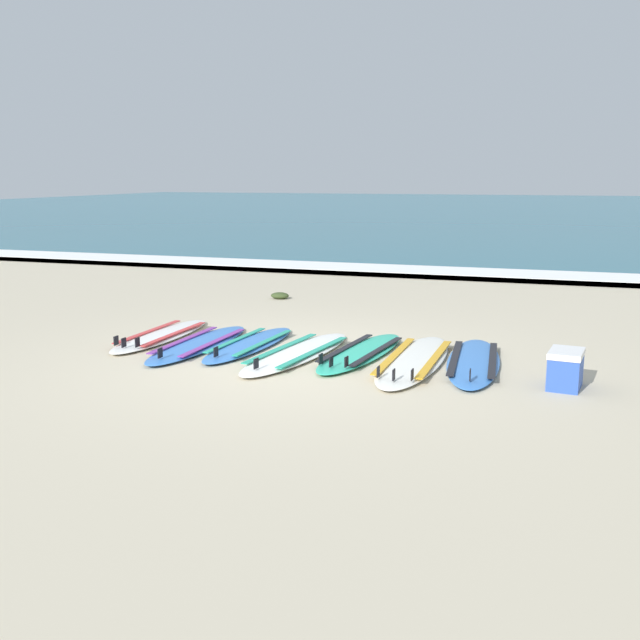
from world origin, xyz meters
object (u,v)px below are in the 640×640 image
cooler_box (565,369)px  surfboard_4 (361,352)px  surfboard_5 (414,360)px  surfboard_6 (473,362)px  surfboard_2 (250,344)px  surfboard_3 (297,353)px  surfboard_1 (199,344)px  surfboard_0 (161,335)px

cooler_box → surfboard_4: bearing=163.8°
surfboard_5 → surfboard_6: (0.64, 0.13, -0.00)m
surfboard_2 → surfboard_3: 0.74m
surfboard_6 → surfboard_5: bearing=-168.0°
surfboard_5 → surfboard_1: bearing=-179.6°
surfboard_5 → surfboard_6: bearing=12.0°
surfboard_1 → surfboard_3: size_ratio=0.94×
surfboard_3 → surfboard_2: bearing=161.1°
surfboard_0 → surfboard_5: size_ratio=0.85×
surfboard_1 → surfboard_2: bearing=16.6°
surfboard_1 → surfboard_6: (3.29, 0.16, -0.00)m
surfboard_1 → surfboard_4: size_ratio=1.01×
surfboard_2 → surfboard_5: size_ratio=0.84×
surfboard_2 → surfboard_6: 2.69m
surfboard_0 → surfboard_5: 3.34m
surfboard_2 → surfboard_4: bearing=0.6°
surfboard_2 → surfboard_3: same height
surfboard_1 → surfboard_3: (1.30, -0.06, -0.00)m
surfboard_0 → surfboard_2: size_ratio=1.02×
surfboard_0 → surfboard_1: 0.74m
surfboard_1 → surfboard_6: same height
surfboard_1 → surfboard_3: bearing=-2.8°
surfboard_0 → cooler_box: bearing=-8.6°
surfboard_1 → surfboard_5: same height
surfboard_0 → surfboard_6: same height
surfboard_6 → surfboard_0: bearing=178.2°
surfboard_3 → surfboard_6: 2.00m
surfboard_4 → surfboard_5: same height
surfboard_4 → surfboard_2: bearing=-179.4°
surfboard_5 → cooler_box: size_ratio=5.14×
surfboard_2 → cooler_box: 3.71m
surfboard_1 → surfboard_2: size_ratio=1.07×
surfboard_6 → surfboard_4: bearing=178.4°
surfboard_2 → surfboard_4: (1.40, 0.01, 0.00)m
surfboard_6 → cooler_box: size_ratio=4.70×
surfboard_0 → surfboard_1: bearing=-22.5°
surfboard_0 → surfboard_3: 2.01m
cooler_box → surfboard_2: bearing=170.0°
surfboard_4 → surfboard_1: bearing=-174.5°
surfboard_2 → cooler_box: cooler_box is taller
surfboard_4 → cooler_box: size_ratio=4.53×
surfboard_1 → cooler_box: cooler_box is taller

